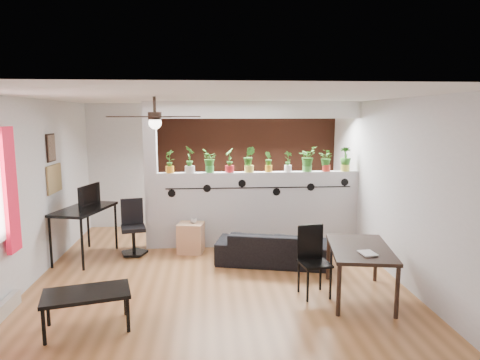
{
  "coord_description": "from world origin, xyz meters",
  "views": [
    {
      "loc": [
        -0.11,
        -6.04,
        2.36
      ],
      "look_at": [
        0.39,
        0.6,
        1.35
      ],
      "focal_mm": 32.0,
      "sensor_mm": 36.0,
      "label": 1
    }
  ],
  "objects_px": {
    "potted_plant_0": "(170,160)",
    "potted_plant_7": "(307,158)",
    "potted_plant_8": "(326,160)",
    "office_chair": "(133,231)",
    "potted_plant_6": "(288,161)",
    "coffee_table": "(86,296)",
    "potted_plant_9": "(346,158)",
    "potted_plant_4": "(249,159)",
    "dining_table": "(360,252)",
    "potted_plant_1": "(190,159)",
    "potted_plant_3": "(229,160)",
    "potted_plant_5": "(269,161)",
    "cup": "(193,221)",
    "cube_shelf": "(191,238)",
    "sofa": "(274,248)",
    "computer_desk": "(84,213)",
    "potted_plant_2": "(210,160)",
    "folding_chair": "(312,254)",
    "ceiling_fan": "(155,119)"
  },
  "relations": [
    {
      "from": "potted_plant_1",
      "to": "potted_plant_9",
      "type": "height_order",
      "value": "potted_plant_1"
    },
    {
      "from": "sofa",
      "to": "dining_table",
      "type": "bearing_deg",
      "value": 137.36
    },
    {
      "from": "potted_plant_7",
      "to": "folding_chair",
      "type": "height_order",
      "value": "potted_plant_7"
    },
    {
      "from": "ceiling_fan",
      "to": "dining_table",
      "type": "relative_size",
      "value": 0.89
    },
    {
      "from": "potted_plant_0",
      "to": "potted_plant_5",
      "type": "xyz_separation_m",
      "value": [
        1.76,
        -0.0,
        -0.02
      ]
    },
    {
      "from": "potted_plant_4",
      "to": "folding_chair",
      "type": "distance_m",
      "value": 2.51
    },
    {
      "from": "potted_plant_6",
      "to": "sofa",
      "type": "distance_m",
      "value": 1.69
    },
    {
      "from": "potted_plant_1",
      "to": "potted_plant_2",
      "type": "bearing_deg",
      "value": -0.0
    },
    {
      "from": "potted_plant_3",
      "to": "cup",
      "type": "relative_size",
      "value": 3.83
    },
    {
      "from": "potted_plant_0",
      "to": "computer_desk",
      "type": "xyz_separation_m",
      "value": [
        -1.37,
        -0.5,
        -0.8
      ]
    },
    {
      "from": "potted_plant_4",
      "to": "dining_table",
      "type": "relative_size",
      "value": 0.34
    },
    {
      "from": "potted_plant_4",
      "to": "potted_plant_8",
      "type": "height_order",
      "value": "potted_plant_4"
    },
    {
      "from": "computer_desk",
      "to": "folding_chair",
      "type": "distance_m",
      "value": 3.81
    },
    {
      "from": "computer_desk",
      "to": "coffee_table",
      "type": "distance_m",
      "value": 2.58
    },
    {
      "from": "sofa",
      "to": "dining_table",
      "type": "distance_m",
      "value": 1.67
    },
    {
      "from": "ceiling_fan",
      "to": "office_chair",
      "type": "relative_size",
      "value": 1.29
    },
    {
      "from": "folding_chair",
      "to": "sofa",
      "type": "bearing_deg",
      "value": 105.14
    },
    {
      "from": "potted_plant_1",
      "to": "sofa",
      "type": "distance_m",
      "value": 2.16
    },
    {
      "from": "potted_plant_6",
      "to": "coffee_table",
      "type": "xyz_separation_m",
      "value": [
        -2.79,
        -2.96,
        -1.17
      ]
    },
    {
      "from": "potted_plant_9",
      "to": "folding_chair",
      "type": "distance_m",
      "value": 2.68
    },
    {
      "from": "sofa",
      "to": "computer_desk",
      "type": "relative_size",
      "value": 1.33
    },
    {
      "from": "ceiling_fan",
      "to": "dining_table",
      "type": "bearing_deg",
      "value": -11.84
    },
    {
      "from": "potted_plant_9",
      "to": "potted_plant_6",
      "type": "bearing_deg",
      "value": 180.0
    },
    {
      "from": "potted_plant_6",
      "to": "cube_shelf",
      "type": "bearing_deg",
      "value": -168.98
    },
    {
      "from": "cube_shelf",
      "to": "potted_plant_9",
      "type": "bearing_deg",
      "value": 17.25
    },
    {
      "from": "potted_plant_5",
      "to": "potted_plant_8",
      "type": "xyz_separation_m",
      "value": [
        1.05,
        0.0,
        0.02
      ]
    },
    {
      "from": "cube_shelf",
      "to": "computer_desk",
      "type": "xyz_separation_m",
      "value": [
        -1.73,
        -0.16,
        0.51
      ]
    },
    {
      "from": "potted_plant_7",
      "to": "coffee_table",
      "type": "height_order",
      "value": "potted_plant_7"
    },
    {
      "from": "cube_shelf",
      "to": "office_chair",
      "type": "bearing_deg",
      "value": -168.8
    },
    {
      "from": "potted_plant_3",
      "to": "potted_plant_5",
      "type": "relative_size",
      "value": 1.17
    },
    {
      "from": "potted_plant_3",
      "to": "potted_plant_4",
      "type": "distance_m",
      "value": 0.35
    },
    {
      "from": "cube_shelf",
      "to": "coffee_table",
      "type": "xyz_separation_m",
      "value": [
        -1.05,
        -2.62,
        0.13
      ]
    },
    {
      "from": "potted_plant_9",
      "to": "folding_chair",
      "type": "bearing_deg",
      "value": -117.18
    },
    {
      "from": "office_chair",
      "to": "potted_plant_1",
      "type": "bearing_deg",
      "value": 20.17
    },
    {
      "from": "potted_plant_1",
      "to": "potted_plant_2",
      "type": "height_order",
      "value": "potted_plant_1"
    },
    {
      "from": "potted_plant_4",
      "to": "office_chair",
      "type": "relative_size",
      "value": 0.5
    },
    {
      "from": "potted_plant_6",
      "to": "potted_plant_4",
      "type": "bearing_deg",
      "value": 180.0
    },
    {
      "from": "potted_plant_1",
      "to": "computer_desk",
      "type": "bearing_deg",
      "value": -163.96
    },
    {
      "from": "potted_plant_8",
      "to": "office_chair",
      "type": "relative_size",
      "value": 0.43
    },
    {
      "from": "potted_plant_0",
      "to": "potted_plant_7",
      "type": "xyz_separation_m",
      "value": [
        2.46,
        -0.0,
        0.02
      ]
    },
    {
      "from": "ceiling_fan",
      "to": "computer_desk",
      "type": "distance_m",
      "value": 2.43
    },
    {
      "from": "potted_plant_1",
      "to": "potted_plant_9",
      "type": "distance_m",
      "value": 2.81
    },
    {
      "from": "potted_plant_7",
      "to": "cube_shelf",
      "type": "xyz_separation_m",
      "value": [
        -2.1,
        -0.34,
        -1.33
      ]
    },
    {
      "from": "potted_plant_7",
      "to": "cube_shelf",
      "type": "relative_size",
      "value": 0.88
    },
    {
      "from": "potted_plant_7",
      "to": "sofa",
      "type": "distance_m",
      "value": 1.83
    },
    {
      "from": "cube_shelf",
      "to": "computer_desk",
      "type": "bearing_deg",
      "value": -164.55
    },
    {
      "from": "potted_plant_1",
      "to": "potted_plant_6",
      "type": "bearing_deg",
      "value": 0.0
    },
    {
      "from": "potted_plant_1",
      "to": "potted_plant_6",
      "type": "relative_size",
      "value": 1.27
    },
    {
      "from": "potted_plant_9",
      "to": "coffee_table",
      "type": "relative_size",
      "value": 0.43
    },
    {
      "from": "sofa",
      "to": "potted_plant_0",
      "type": "bearing_deg",
      "value": -16.82
    }
  ]
}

